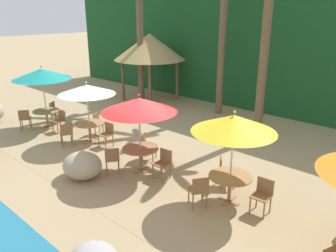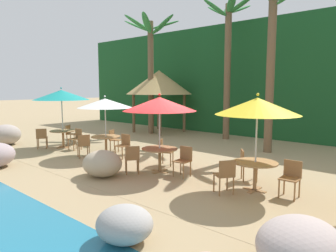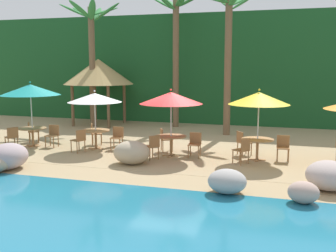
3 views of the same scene
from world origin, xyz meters
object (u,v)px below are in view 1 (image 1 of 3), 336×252
at_px(chair_teal_inland, 55,110).
at_px(umbrella_yellow, 234,124).
at_px(dining_table_teal, 47,113).
at_px(chair_teal_seaward, 60,119).
at_px(chair_teal_left, 25,118).
at_px(chair_red_left, 112,158).
at_px(palm_tree_third, 267,24).
at_px(dining_table_white, 89,126).
at_px(umbrella_teal, 42,74).
at_px(chair_white_seaward, 107,133).
at_px(dining_table_red, 140,152).
at_px(umbrella_red, 139,105).
at_px(chair_white_left, 66,133).
at_px(chair_red_seaward, 164,162).
at_px(chair_yellow_left, 199,189).
at_px(palm_tree_second, 223,17).
at_px(umbrella_white, 86,90).
at_px(chair_red_inland, 146,145).
at_px(chair_white_inland, 99,122).
at_px(chair_yellow_seaward, 263,193).
at_px(palm_tree_nearest, 140,17).
at_px(dining_table_yellow, 230,180).
at_px(palapa_hut, 150,47).

height_order(chair_teal_inland, umbrella_yellow, umbrella_yellow).
bearing_deg(dining_table_teal, chair_teal_seaward, 8.53).
height_order(dining_table_teal, umbrella_yellow, umbrella_yellow).
bearing_deg(chair_teal_left, chair_red_left, -0.96).
bearing_deg(palm_tree_third, dining_table_white, -132.85).
height_order(umbrella_teal, chair_red_left, umbrella_teal).
distance_m(dining_table_teal, chair_white_seaward, 3.54).
relative_size(dining_table_teal, dining_table_red, 1.00).
relative_size(umbrella_teal, umbrella_red, 1.07).
relative_size(dining_table_teal, chair_teal_seaward, 1.26).
xyz_separation_m(chair_white_left, chair_red_seaward, (4.27, 0.57, 0.00)).
xyz_separation_m(chair_teal_left, chair_yellow_left, (8.82, 0.18, 0.00)).
distance_m(chair_teal_seaward, palm_tree_second, 8.24).
distance_m(umbrella_white, umbrella_yellow, 6.16).
bearing_deg(chair_red_inland, dining_table_teal, -173.71).
relative_size(chair_yellow_left, palm_tree_second, 0.13).
bearing_deg(chair_white_inland, chair_yellow_left, -14.23).
bearing_deg(dining_table_red, chair_yellow_seaward, 6.41).
bearing_deg(palm_tree_nearest, dining_table_red, -43.50).
xyz_separation_m(chair_teal_left, umbrella_white, (3.06, 1.01, 1.48)).
relative_size(chair_teal_left, palm_tree_nearest, 0.14).
xyz_separation_m(chair_teal_inland, dining_table_yellow, (9.36, -0.49, 0.10)).
distance_m(chair_white_seaward, chair_yellow_seaward, 6.17).
xyz_separation_m(chair_white_inland, chair_red_left, (3.16, -1.85, 0.00)).
distance_m(umbrella_white, chair_white_left, 1.71).
distance_m(chair_red_left, palm_tree_nearest, 9.32).
xyz_separation_m(chair_teal_left, chair_red_seaward, (7.07, 0.77, 0.00)).
xyz_separation_m(chair_white_left, palapa_hut, (-2.54, 6.76, 2.34)).
height_order(chair_teal_left, chair_white_inland, same).
height_order(chair_red_seaward, umbrella_yellow, umbrella_yellow).
relative_size(chair_red_left, palm_tree_nearest, 0.14).
relative_size(umbrella_yellow, dining_table_yellow, 2.23).
distance_m(dining_table_yellow, chair_yellow_left, 0.86).
bearing_deg(palm_tree_second, chair_white_inland, -107.98).
xyz_separation_m(umbrella_teal, palm_tree_third, (7.03, 4.95, 1.97)).
height_order(umbrella_white, dining_table_white, umbrella_white).
relative_size(chair_teal_left, palm_tree_third, 0.13).
bearing_deg(chair_white_seaward, umbrella_red, -13.23).
xyz_separation_m(dining_table_teal, palm_tree_second, (4.08, 6.64, 3.77)).
height_order(umbrella_red, dining_table_yellow, umbrella_red).
height_order(chair_white_inland, umbrella_red, umbrella_red).
height_order(chair_teal_inland, umbrella_red, umbrella_red).
distance_m(umbrella_white, chair_white_seaward, 1.71).
bearing_deg(palm_tree_nearest, chair_yellow_left, -35.57).
bearing_deg(dining_table_white, palm_tree_second, 77.61).
bearing_deg(chair_red_left, umbrella_teal, 170.99).
xyz_separation_m(chair_teal_left, chair_yellow_seaward, (10.07, 1.07, 0.00)).
distance_m(umbrella_teal, chair_teal_left, 1.95).
bearing_deg(dining_table_red, chair_red_left, -120.67).
relative_size(chair_white_left, chair_yellow_left, 1.00).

